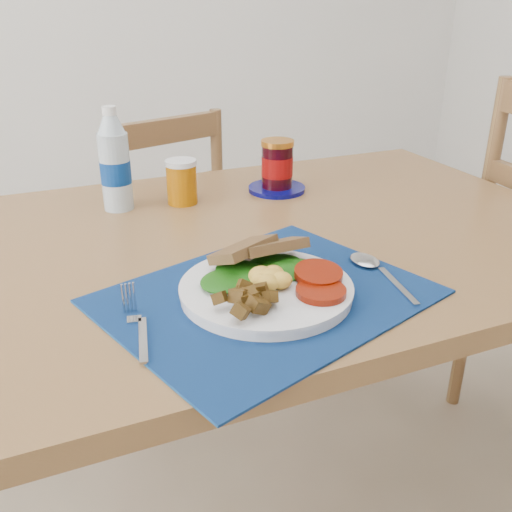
{
  "coord_description": "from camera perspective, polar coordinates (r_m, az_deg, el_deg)",
  "views": [
    {
      "loc": [
        -0.38,
        -0.75,
        1.18
      ],
      "look_at": [
        -0.06,
        -0.0,
        0.8
      ],
      "focal_mm": 40.0,
      "sensor_mm": 36.0,
      "label": 1
    }
  ],
  "objects": [
    {
      "name": "table",
      "position": [
        1.15,
        -1.05,
        -1.77
      ],
      "size": [
        1.4,
        0.9,
        0.75
      ],
      "color": "brown",
      "rests_on": "ground"
    },
    {
      "name": "chair_far",
      "position": [
        1.77,
        -10.14,
        3.44
      ],
      "size": [
        0.49,
        0.48,
        1.07
      ],
      "rotation": [
        0.0,
        0.0,
        3.43
      ],
      "color": "#56331F",
      "rests_on": "ground"
    },
    {
      "name": "spoon",
      "position": [
        0.99,
        11.71,
        -1.22
      ],
      "size": [
        0.05,
        0.19,
        0.01
      ],
      "rotation": [
        0.0,
        0.0,
        -0.17
      ],
      "color": "#B2B5BA",
      "rests_on": "placemat"
    },
    {
      "name": "breakfast_plate",
      "position": [
        0.87,
        0.81,
        -3.04
      ],
      "size": [
        0.27,
        0.27,
        0.06
      ],
      "rotation": [
        0.0,
        0.0,
        0.29
      ],
      "color": "silver",
      "rests_on": "placemat"
    },
    {
      "name": "jam_on_saucer",
      "position": [
        1.36,
        2.12,
        8.71
      ],
      "size": [
        0.14,
        0.14,
        0.12
      ],
      "color": "#050759",
      "rests_on": "table"
    },
    {
      "name": "juice_glass",
      "position": [
        1.29,
        -7.43,
        7.24
      ],
      "size": [
        0.07,
        0.07,
        0.09
      ],
      "primitive_type": "cylinder",
      "color": "#A85C04",
      "rests_on": "table"
    },
    {
      "name": "placemat",
      "position": [
        0.89,
        1.01,
        -4.04
      ],
      "size": [
        0.56,
        0.5,
        0.0
      ],
      "primitive_type": "cube",
      "rotation": [
        0.0,
        0.0,
        0.31
      ],
      "color": "black",
      "rests_on": "table"
    },
    {
      "name": "water_bottle",
      "position": [
        1.27,
        -13.92,
        8.82
      ],
      "size": [
        0.07,
        0.07,
        0.22
      ],
      "color": "#ADBFCC",
      "rests_on": "table"
    },
    {
      "name": "fork",
      "position": [
        0.82,
        -11.78,
        -6.94
      ],
      "size": [
        0.03,
        0.16,
        0.0
      ],
      "rotation": [
        0.0,
        0.0,
        -0.2
      ],
      "color": "#B2B5BA",
      "rests_on": "placemat"
    }
  ]
}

